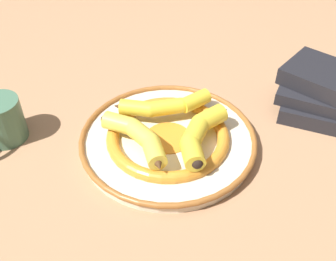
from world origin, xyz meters
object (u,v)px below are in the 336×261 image
Objects in this scene: banana_b at (163,105)px; banana_c at (201,132)px; decorative_bowl at (168,139)px; book_stack at (327,93)px; banana_a at (139,137)px; coffee_mug at (1,121)px.

banana_b is 0.95× the size of banana_c.
decorative_bowl is at bearing -94.69° from banana_b.
banana_a is at bearing -129.29° from book_stack.
book_stack is at bearing 116.67° from coffee_mug.
banana_a is 0.42m from book_stack.
book_stack reaches higher than banana_c.
book_stack is at bearing -122.59° from decorative_bowl.
decorative_bowl is at bearing -131.38° from book_stack.
banana_c is 0.31m from book_stack.
banana_c is at bearing -125.81° from banana_a.
decorative_bowl is 0.07m from banana_b.
banana_a is 0.12m from banana_c.
banana_a is at bearing -127.76° from banana_b.
coffee_mug is at bearing 174.39° from banana_b.
banana_c is (-0.06, -0.02, 0.04)m from decorative_bowl.
banana_b is (0.03, -0.10, -0.00)m from banana_a.
banana_a reaches higher than decorative_bowl.
banana_b is at bearing -66.15° from banana_a.
book_stack is (-0.21, -0.36, -0.00)m from banana_a.
decorative_bowl is 0.08m from banana_c.
coffee_mug reaches higher than banana_c.
book_stack is at bearing -5.17° from banana_b.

